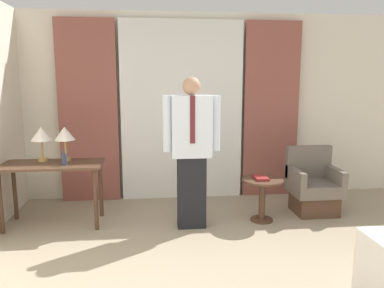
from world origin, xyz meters
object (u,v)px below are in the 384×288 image
object	(u,v)px
table_lamp_right	(65,135)
side_table	(262,192)
table_lamp_left	(41,135)
book	(261,178)
person	(192,148)
armchair	(313,188)
bottle_near_edge	(64,159)
desk	(52,173)

from	to	relation	value
table_lamp_right	side_table	world-z (taller)	table_lamp_right
table_lamp_left	book	bearing A→B (deg)	-6.30
person	armchair	xyz separation A→B (m)	(1.66, 0.34, -0.64)
table_lamp_right	bottle_near_edge	size ratio (longest dim) A/B	2.51
book	side_table	bearing A→B (deg)	-7.73
person	desk	bearing A→B (deg)	171.29
table_lamp_right	side_table	xyz separation A→B (m)	(2.41, -0.30, -0.72)
table_lamp_left	bottle_near_edge	bearing A→B (deg)	-38.74
desk	armchair	bearing A→B (deg)	1.45
table_lamp_right	book	distance (m)	2.46
desk	table_lamp_right	world-z (taller)	table_lamp_right
bottle_near_edge	book	world-z (taller)	bottle_near_edge
desk	table_lamp_right	xyz separation A→B (m)	(0.14, 0.14, 0.44)
desk	bottle_near_edge	distance (m)	0.28
book	desk	bearing A→B (deg)	176.58
desk	bottle_near_edge	bearing A→B (deg)	-31.75
table_lamp_left	side_table	world-z (taller)	table_lamp_left
bottle_near_edge	side_table	xyz separation A→B (m)	(2.37, -0.05, -0.46)
table_lamp_right	bottle_near_edge	distance (m)	0.36
bottle_near_edge	armchair	world-z (taller)	bottle_near_edge
armchair	side_table	world-z (taller)	armchair
side_table	bottle_near_edge	bearing A→B (deg)	178.89
armchair	desk	bearing A→B (deg)	-178.55
table_lamp_left	bottle_near_edge	world-z (taller)	table_lamp_left
book	bottle_near_edge	bearing A→B (deg)	178.96
bottle_near_edge	side_table	distance (m)	2.41
table_lamp_left	person	bearing A→B (deg)	-12.48
bottle_near_edge	desk	bearing A→B (deg)	148.25
table_lamp_right	side_table	distance (m)	2.53
side_table	person	bearing A→B (deg)	-173.69
table_lamp_left	bottle_near_edge	size ratio (longest dim) A/B	2.51
person	armchair	size ratio (longest dim) A/B	2.06
person	side_table	distance (m)	1.08
armchair	table_lamp_right	bearing A→B (deg)	178.94
table_lamp_left	book	world-z (taller)	table_lamp_left
person	book	bearing A→B (deg)	6.71
table_lamp_left	armchair	bearing A→B (deg)	-0.98
desk	person	size ratio (longest dim) A/B	0.66
bottle_near_edge	armchair	xyz separation A→B (m)	(3.13, 0.19, -0.50)
table_lamp_left	armchair	world-z (taller)	table_lamp_left
table_lamp_right	person	bearing A→B (deg)	-14.67
book	table_lamp_right	bearing A→B (deg)	172.98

